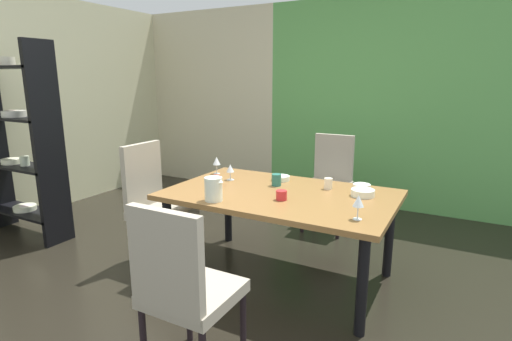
{
  "coord_description": "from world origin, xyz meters",
  "views": [
    {
      "loc": [
        1.64,
        -2.28,
        1.58
      ],
      "look_at": [
        0.16,
        0.47,
        0.85
      ],
      "focal_mm": 28.0,
      "sensor_mm": 36.0,
      "label": 1
    }
  ],
  "objects_px": {
    "chair_left_near": "(154,200)",
    "cup_corner": "(328,184)",
    "display_shelf": "(18,142)",
    "wine_glass_near_window": "(358,202)",
    "serving_bowl_front": "(281,178)",
    "cup_right": "(281,195)",
    "serving_bowl_west": "(363,193)",
    "pitcher_near_shelf": "(213,189)",
    "wine_glass_south": "(217,161)",
    "cup_north": "(216,181)",
    "chair_head_near": "(183,286)",
    "chair_head_far": "(330,177)",
    "serving_bowl_center": "(362,187)",
    "dining_table": "(280,201)",
    "cup_rear": "(276,180)",
    "wine_glass_left": "(230,169)"
  },
  "relations": [
    {
      "from": "chair_left_near",
      "to": "cup_corner",
      "type": "relative_size",
      "value": 11.85
    },
    {
      "from": "display_shelf",
      "to": "wine_glass_near_window",
      "type": "relative_size",
      "value": 12.11
    },
    {
      "from": "serving_bowl_front",
      "to": "cup_right",
      "type": "xyz_separation_m",
      "value": [
        0.24,
        -0.51,
        0.01
      ]
    },
    {
      "from": "serving_bowl_west",
      "to": "pitcher_near_shelf",
      "type": "height_order",
      "value": "pitcher_near_shelf"
    },
    {
      "from": "wine_glass_south",
      "to": "cup_corner",
      "type": "distance_m",
      "value": 1.07
    },
    {
      "from": "chair_left_near",
      "to": "cup_right",
      "type": "relative_size",
      "value": 13.08
    },
    {
      "from": "cup_north",
      "to": "chair_left_near",
      "type": "bearing_deg",
      "value": -159.24
    },
    {
      "from": "wine_glass_near_window",
      "to": "wine_glass_south",
      "type": "xyz_separation_m",
      "value": [
        -1.45,
        0.6,
        0.0
      ]
    },
    {
      "from": "chair_head_near",
      "to": "chair_head_far",
      "type": "height_order",
      "value": "chair_head_far"
    },
    {
      "from": "serving_bowl_center",
      "to": "pitcher_near_shelf",
      "type": "distance_m",
      "value": 1.18
    },
    {
      "from": "chair_head_near",
      "to": "chair_left_near",
      "type": "xyz_separation_m",
      "value": [
        -1.09,
        0.99,
        0.02
      ]
    },
    {
      "from": "chair_head_far",
      "to": "cup_corner",
      "type": "xyz_separation_m",
      "value": [
        0.3,
        -0.99,
        0.2
      ]
    },
    {
      "from": "dining_table",
      "to": "chair_head_far",
      "type": "bearing_deg",
      "value": 90.49
    },
    {
      "from": "chair_head_near",
      "to": "cup_rear",
      "type": "relative_size",
      "value": 10.2
    },
    {
      "from": "cup_north",
      "to": "chair_head_near",
      "type": "bearing_deg",
      "value": -63.51
    },
    {
      "from": "wine_glass_near_window",
      "to": "cup_corner",
      "type": "bearing_deg",
      "value": 123.23
    },
    {
      "from": "serving_bowl_west",
      "to": "pitcher_near_shelf",
      "type": "bearing_deg",
      "value": -145.67
    },
    {
      "from": "chair_left_near",
      "to": "cup_rear",
      "type": "distance_m",
      "value": 1.05
    },
    {
      "from": "serving_bowl_center",
      "to": "cup_corner",
      "type": "height_order",
      "value": "cup_corner"
    },
    {
      "from": "chair_head_near",
      "to": "serving_bowl_center",
      "type": "xyz_separation_m",
      "value": [
        0.48,
        1.64,
        0.18
      ]
    },
    {
      "from": "serving_bowl_front",
      "to": "cup_rear",
      "type": "bearing_deg",
      "value": -76.66
    },
    {
      "from": "wine_glass_south",
      "to": "pitcher_near_shelf",
      "type": "relative_size",
      "value": 0.91
    },
    {
      "from": "serving_bowl_center",
      "to": "cup_right",
      "type": "height_order",
      "value": "cup_right"
    },
    {
      "from": "chair_head_near",
      "to": "serving_bowl_west",
      "type": "distance_m",
      "value": 1.57
    },
    {
      "from": "dining_table",
      "to": "serving_bowl_west",
      "type": "distance_m",
      "value": 0.63
    },
    {
      "from": "chair_head_far",
      "to": "serving_bowl_front",
      "type": "xyz_separation_m",
      "value": [
        -0.14,
        -0.93,
        0.18
      ]
    },
    {
      "from": "serving_bowl_center",
      "to": "cup_corner",
      "type": "distance_m",
      "value": 0.26
    },
    {
      "from": "chair_head_near",
      "to": "serving_bowl_west",
      "type": "relative_size",
      "value": 5.66
    },
    {
      "from": "chair_head_far",
      "to": "cup_north",
      "type": "distance_m",
      "value": 1.46
    },
    {
      "from": "wine_glass_south",
      "to": "cup_north",
      "type": "distance_m",
      "value": 0.43
    },
    {
      "from": "wine_glass_south",
      "to": "serving_bowl_center",
      "type": "height_order",
      "value": "wine_glass_south"
    },
    {
      "from": "chair_left_near",
      "to": "cup_right",
      "type": "height_order",
      "value": "chair_left_near"
    },
    {
      "from": "chair_head_near",
      "to": "pitcher_near_shelf",
      "type": "height_order",
      "value": "chair_head_near"
    },
    {
      "from": "wine_glass_left",
      "to": "chair_head_far",
      "type": "bearing_deg",
      "value": 64.59
    },
    {
      "from": "serving_bowl_center",
      "to": "dining_table",
      "type": "bearing_deg",
      "value": -144.59
    },
    {
      "from": "display_shelf",
      "to": "wine_glass_south",
      "type": "bearing_deg",
      "value": 19.5
    },
    {
      "from": "serving_bowl_center",
      "to": "cup_north",
      "type": "xyz_separation_m",
      "value": [
        -1.07,
        -0.46,
        0.02
      ]
    },
    {
      "from": "display_shelf",
      "to": "cup_corner",
      "type": "relative_size",
      "value": 21.66
    },
    {
      "from": "cup_corner",
      "to": "cup_north",
      "type": "relative_size",
      "value": 1.0
    },
    {
      "from": "chair_head_near",
      "to": "pitcher_near_shelf",
      "type": "bearing_deg",
      "value": 114.37
    },
    {
      "from": "chair_head_near",
      "to": "wine_glass_near_window",
      "type": "relative_size",
      "value": 6.28
    },
    {
      "from": "serving_bowl_front",
      "to": "wine_glass_south",
      "type": "bearing_deg",
      "value": -174.44
    },
    {
      "from": "wine_glass_near_window",
      "to": "chair_head_near",
      "type": "bearing_deg",
      "value": -123.75
    },
    {
      "from": "wine_glass_near_window",
      "to": "cup_right",
      "type": "bearing_deg",
      "value": 165.97
    },
    {
      "from": "cup_rear",
      "to": "serving_bowl_west",
      "type": "bearing_deg",
      "value": 3.23
    },
    {
      "from": "cup_right",
      "to": "chair_head_near",
      "type": "bearing_deg",
      "value": -92.1
    },
    {
      "from": "cup_rear",
      "to": "chair_left_near",
      "type": "bearing_deg",
      "value": -155.07
    },
    {
      "from": "wine_glass_left",
      "to": "cup_right",
      "type": "xyz_separation_m",
      "value": [
        0.63,
        -0.32,
        -0.06
      ]
    },
    {
      "from": "wine_glass_left",
      "to": "cup_north",
      "type": "bearing_deg",
      "value": -89.46
    },
    {
      "from": "dining_table",
      "to": "wine_glass_south",
      "type": "height_order",
      "value": "wine_glass_south"
    }
  ]
}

